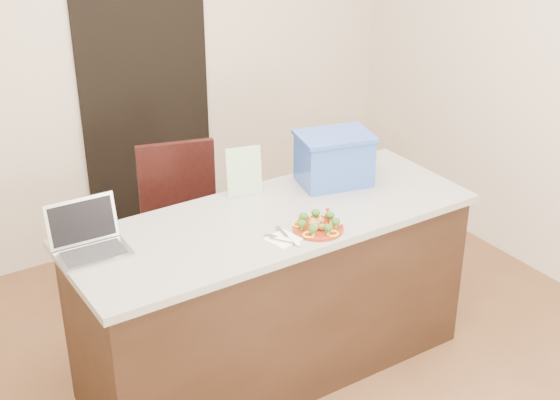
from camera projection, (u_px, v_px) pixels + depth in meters
ground at (300, 392)px, 4.05m from camera, size 4.00×4.00×0.00m
room_shell at (304, 94)px, 3.34m from camera, size 4.00×4.00×4.00m
doorway at (146, 101)px, 5.15m from camera, size 0.90×0.02×2.00m
island at (274, 295)px, 4.04m from camera, size 2.06×0.76×0.92m
plate at (318, 228)px, 3.71m from camera, size 0.24×0.24×0.02m
meatballs at (317, 224)px, 3.70m from camera, size 0.09×0.10×0.04m
broccoli at (318, 221)px, 3.69m from camera, size 0.21×0.20×0.04m
pepper_rings at (318, 226)px, 3.71m from camera, size 0.24×0.24×0.01m
napkin at (283, 239)px, 3.63m from camera, size 0.16×0.16×0.01m
fork at (278, 238)px, 3.62m from camera, size 0.08×0.16×0.00m
knife at (291, 238)px, 3.62m from camera, size 0.04×0.21×0.01m
yogurt_bottle at (328, 215)px, 3.79m from camera, size 0.03×0.03×0.06m
laptop at (88, 238)px, 3.51m from camera, size 0.33×0.27×0.23m
leaflet at (244, 172)px, 4.00m from camera, size 0.19×0.09×0.26m
blue_box at (334, 158)px, 4.13m from camera, size 0.44×0.36×0.28m
chair at (187, 218)px, 4.55m from camera, size 0.56×0.57×1.02m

